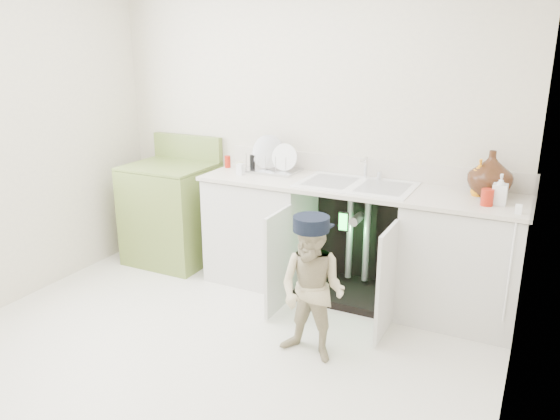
# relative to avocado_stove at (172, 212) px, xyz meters

# --- Properties ---
(ground) EXTENTS (3.50, 3.50, 0.00)m
(ground) POSITION_rel_avocado_stove_xyz_m (1.16, -1.18, -0.46)
(ground) COLOR beige
(ground) RESTS_ON ground
(room_shell) EXTENTS (6.00, 5.50, 1.26)m
(room_shell) POSITION_rel_avocado_stove_xyz_m (1.16, -1.18, 0.79)
(room_shell) COLOR beige
(room_shell) RESTS_ON ground
(counter_run) EXTENTS (2.44, 1.02, 1.21)m
(counter_run) POSITION_rel_avocado_stove_xyz_m (1.73, 0.03, 0.01)
(counter_run) COLOR silver
(counter_run) RESTS_ON ground
(avocado_stove) EXTENTS (0.72, 0.65, 1.11)m
(avocado_stove) POSITION_rel_avocado_stove_xyz_m (0.00, 0.00, 0.00)
(avocado_stove) COLOR olive
(avocado_stove) RESTS_ON ground
(repair_worker) EXTENTS (0.47, 0.81, 0.93)m
(repair_worker) POSITION_rel_avocado_stove_xyz_m (1.77, -0.93, 0.01)
(repair_worker) COLOR beige
(repair_worker) RESTS_ON ground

